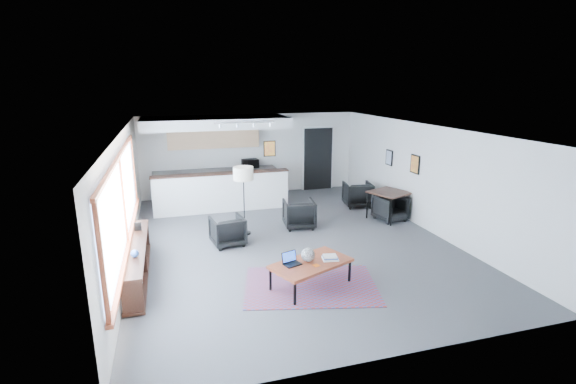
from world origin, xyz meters
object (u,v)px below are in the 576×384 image
object	(u,v)px
coffee_table	(311,264)
armchair_right	(299,212)
armchair_left	(227,229)
dining_chair_far	(358,195)
laptop	(291,260)
ceramic_pot	(308,255)
dining_table	(389,194)
book_stack	(330,258)
dining_chair_near	(391,209)
floor_lamp	(243,176)
microwave	(250,163)

from	to	relation	value
coffee_table	armchair_right	bearing A→B (deg)	52.70
armchair_left	dining_chair_far	xyz separation A→B (m)	(4.16, 1.96, -0.02)
laptop	ceramic_pot	distance (m)	0.33
dining_table	dining_chair_far	world-z (taller)	dining_table
book_stack	dining_chair_near	bearing A→B (deg)	45.15
coffee_table	armchair_right	distance (m)	3.20
book_stack	dining_chair_far	world-z (taller)	dining_chair_far
coffee_table	armchair_left	size ratio (longest dim) A/B	2.24
dining_chair_near	armchair_left	bearing A→B (deg)	176.52
armchair_right	ceramic_pot	bearing A→B (deg)	82.33
armchair_right	laptop	bearing A→B (deg)	76.83
laptop	ceramic_pot	xyz separation A→B (m)	(0.33, 0.00, 0.06)
dining_chair_near	floor_lamp	bearing A→B (deg)	168.83
coffee_table	dining_chair_near	world-z (taller)	dining_chair_near
dining_table	dining_chair_near	size ratio (longest dim) A/B	1.86
armchair_right	floor_lamp	xyz separation A→B (m)	(-1.42, -0.09, 1.06)
ceramic_pot	microwave	bearing A→B (deg)	87.93
book_stack	dining_chair_far	bearing A→B (deg)	58.92
ceramic_pot	armchair_right	bearing A→B (deg)	75.10
coffee_table	dining_table	size ratio (longest dim) A/B	1.38
ceramic_pot	dining_chair_far	distance (m)	5.31
armchair_right	dining_chair_near	world-z (taller)	armchair_right
laptop	dining_table	distance (m)	4.73
armchair_left	microwave	world-z (taller)	microwave
coffee_table	ceramic_pot	distance (m)	0.17
laptop	dining_table	size ratio (longest dim) A/B	0.30
ceramic_pot	floor_lamp	distance (m)	3.14
armchair_left	book_stack	bearing A→B (deg)	113.46
armchair_left	coffee_table	bearing A→B (deg)	106.71
armchair_left	armchair_right	size ratio (longest dim) A/B	0.94
coffee_table	dining_table	distance (m)	4.49
dining_table	microwave	world-z (taller)	microwave
armchair_right	coffee_table	bearing A→B (deg)	83.28
armchair_left	dining_table	distance (m)	4.48
microwave	armchair_left	bearing A→B (deg)	-113.04
laptop	armchair_left	xyz separation A→B (m)	(-0.78, 2.39, -0.17)
laptop	ceramic_pot	world-z (taller)	ceramic_pot
laptop	dining_table	bearing A→B (deg)	21.55
dining_chair_near	laptop	bearing A→B (deg)	-151.61
microwave	laptop	bearing A→B (deg)	-99.55
coffee_table	microwave	bearing A→B (deg)	64.97
coffee_table	microwave	world-z (taller)	microwave
coffee_table	laptop	world-z (taller)	laptop
armchair_right	dining_table	bearing A→B (deg)	-174.09
dining_chair_far	microwave	bearing A→B (deg)	-26.03
laptop	floor_lamp	distance (m)	3.12
coffee_table	book_stack	world-z (taller)	book_stack
floor_lamp	microwave	size ratio (longest dim) A/B	3.32
ceramic_pot	armchair_left	bearing A→B (deg)	114.91
laptop	armchair_right	distance (m)	3.27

